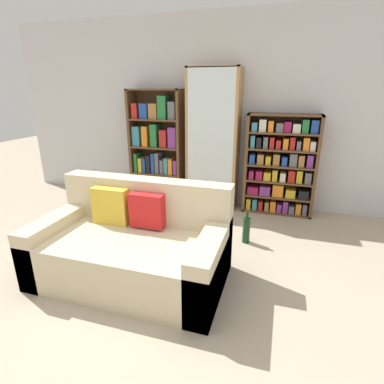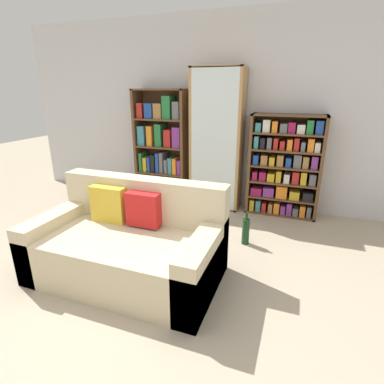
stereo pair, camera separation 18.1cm
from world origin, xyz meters
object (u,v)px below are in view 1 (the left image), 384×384
(display_cabinet, at_px, (213,140))
(bookshelf_right, at_px, (281,166))
(couch, at_px, (133,247))
(bookshelf_left, at_px, (157,150))
(wine_bottle, at_px, (246,230))

(display_cabinet, distance_m, bookshelf_right, 1.01)
(couch, height_order, bookshelf_right, bookshelf_right)
(bookshelf_left, relative_size, wine_bottle, 4.37)
(bookshelf_left, height_order, bookshelf_right, bookshelf_left)
(couch, bearing_deg, bookshelf_left, 106.67)
(display_cabinet, bearing_deg, bookshelf_left, 178.95)
(bookshelf_left, xyz_separation_m, wine_bottle, (1.54, -1.07, -0.64))
(wine_bottle, bearing_deg, display_cabinet, 121.95)
(couch, height_order, bookshelf_left, bookshelf_left)
(display_cabinet, bearing_deg, wine_bottle, -58.05)
(bookshelf_right, distance_m, wine_bottle, 1.23)
(bookshelf_right, bearing_deg, couch, -121.23)
(couch, bearing_deg, wine_bottle, 46.17)
(display_cabinet, height_order, wine_bottle, display_cabinet)
(bookshelf_left, height_order, display_cabinet, display_cabinet)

